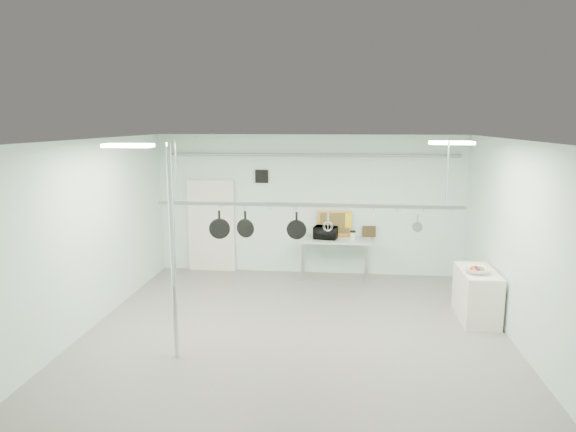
# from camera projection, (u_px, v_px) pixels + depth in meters

# --- Properties ---
(floor) EXTENTS (8.00, 8.00, 0.00)m
(floor) POSITION_uv_depth(u_px,v_px,m) (293.00, 344.00, 8.15)
(floor) COLOR gray
(floor) RESTS_ON ground
(ceiling) EXTENTS (7.00, 8.00, 0.02)m
(ceiling) POSITION_uv_depth(u_px,v_px,m) (293.00, 142.00, 7.57)
(ceiling) COLOR silver
(ceiling) RESTS_ON back_wall
(back_wall) EXTENTS (7.00, 0.02, 3.20)m
(back_wall) POSITION_uv_depth(u_px,v_px,m) (309.00, 205.00, 11.76)
(back_wall) COLOR silver
(back_wall) RESTS_ON floor
(right_wall) EXTENTS (0.02, 8.00, 3.20)m
(right_wall) POSITION_uv_depth(u_px,v_px,m) (530.00, 252.00, 7.50)
(right_wall) COLOR silver
(right_wall) RESTS_ON floor
(door) EXTENTS (1.10, 0.10, 2.20)m
(door) POSITION_uv_depth(u_px,v_px,m) (211.00, 227.00, 12.04)
(door) COLOR silver
(door) RESTS_ON floor
(wall_vent) EXTENTS (0.30, 0.04, 0.30)m
(wall_vent) POSITION_uv_depth(u_px,v_px,m) (262.00, 176.00, 11.73)
(wall_vent) COLOR black
(wall_vent) RESTS_ON back_wall
(conduit_pipe) EXTENTS (6.60, 0.07, 0.07)m
(conduit_pipe) POSITION_uv_depth(u_px,v_px,m) (310.00, 155.00, 11.46)
(conduit_pipe) COLOR gray
(conduit_pipe) RESTS_ON back_wall
(chrome_pole) EXTENTS (0.08, 0.08, 3.20)m
(chrome_pole) POSITION_uv_depth(u_px,v_px,m) (173.00, 253.00, 7.44)
(chrome_pole) COLOR silver
(chrome_pole) RESTS_ON floor
(prep_table) EXTENTS (1.60, 0.70, 0.91)m
(prep_table) POSITION_uv_depth(u_px,v_px,m) (335.00, 242.00, 11.45)
(prep_table) COLOR #AECCB9
(prep_table) RESTS_ON floor
(side_cabinet) EXTENTS (0.60, 1.20, 0.90)m
(side_cabinet) POSITION_uv_depth(u_px,v_px,m) (477.00, 295.00, 9.11)
(side_cabinet) COLOR white
(side_cabinet) RESTS_ON floor
(pot_rack) EXTENTS (4.80, 0.06, 1.00)m
(pot_rack) POSITION_uv_depth(u_px,v_px,m) (308.00, 203.00, 8.01)
(pot_rack) COLOR #B7B7BC
(pot_rack) RESTS_ON ceiling
(light_panel_left) EXTENTS (0.65, 0.30, 0.05)m
(light_panel_left) POSITION_uv_depth(u_px,v_px,m) (128.00, 146.00, 7.01)
(light_panel_left) COLOR white
(light_panel_left) RESTS_ON ceiling
(light_panel_right) EXTENTS (0.65, 0.30, 0.05)m
(light_panel_right) POSITION_uv_depth(u_px,v_px,m) (452.00, 143.00, 7.92)
(light_panel_right) COLOR white
(light_panel_right) RESTS_ON ceiling
(microwave) EXTENTS (0.56, 0.44, 0.28)m
(microwave) POSITION_uv_depth(u_px,v_px,m) (326.00, 233.00, 11.44)
(microwave) COLOR black
(microwave) RESTS_ON prep_table
(coffee_canister) EXTENTS (0.13, 0.13, 0.18)m
(coffee_canister) POSITION_uv_depth(u_px,v_px,m) (353.00, 236.00, 11.31)
(coffee_canister) COLOR silver
(coffee_canister) RESTS_ON prep_table
(painting_large) EXTENTS (0.79, 0.19, 0.58)m
(painting_large) POSITION_uv_depth(u_px,v_px,m) (335.00, 224.00, 11.68)
(painting_large) COLOR orange
(painting_large) RESTS_ON prep_table
(painting_small) EXTENTS (0.30, 0.10, 0.25)m
(painting_small) POSITION_uv_depth(u_px,v_px,m) (369.00, 231.00, 11.63)
(painting_small) COLOR #352712
(painting_small) RESTS_ON prep_table
(fruit_bowl) EXTENTS (0.44, 0.44, 0.10)m
(fruit_bowl) POSITION_uv_depth(u_px,v_px,m) (477.00, 270.00, 8.86)
(fruit_bowl) COLOR silver
(fruit_bowl) RESTS_ON side_cabinet
(skillet_left) EXTENTS (0.34, 0.11, 0.44)m
(skillet_left) POSITION_uv_depth(u_px,v_px,m) (219.00, 224.00, 8.22)
(skillet_left) COLOR black
(skillet_left) RESTS_ON pot_rack
(skillet_mid) EXTENTS (0.31, 0.14, 0.43)m
(skillet_mid) POSITION_uv_depth(u_px,v_px,m) (245.00, 224.00, 8.18)
(skillet_mid) COLOR black
(skillet_mid) RESTS_ON pot_rack
(skillet_right) EXTENTS (0.31, 0.07, 0.43)m
(skillet_right) POSITION_uv_depth(u_px,v_px,m) (296.00, 225.00, 8.10)
(skillet_right) COLOR black
(skillet_right) RESTS_ON pot_rack
(whisk) EXTENTS (0.16, 0.16, 0.32)m
(whisk) POSITION_uv_depth(u_px,v_px,m) (328.00, 222.00, 8.04)
(whisk) COLOR silver
(whisk) RESTS_ON pot_rack
(grater) EXTENTS (0.10, 0.02, 0.25)m
(grater) POSITION_uv_depth(u_px,v_px,m) (348.00, 221.00, 8.00)
(grater) COLOR gold
(grater) RESTS_ON pot_rack
(saucepan) EXTENTS (0.17, 0.13, 0.29)m
(saucepan) POSITION_uv_depth(u_px,v_px,m) (417.00, 223.00, 7.89)
(saucepan) COLOR silver
(saucepan) RESTS_ON pot_rack
(fruit_cluster) EXTENTS (0.24, 0.24, 0.09)m
(fruit_cluster) POSITION_uv_depth(u_px,v_px,m) (477.00, 268.00, 8.85)
(fruit_cluster) COLOR #AB1D0F
(fruit_cluster) RESTS_ON fruit_bowl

